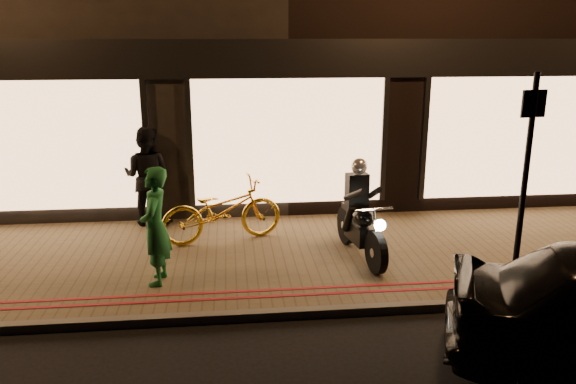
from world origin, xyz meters
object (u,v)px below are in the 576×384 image
object	(u,v)px
sign_post	(526,174)
bicycle_gold	(222,210)
person_green	(155,226)
motorcycle	(360,220)

from	to	relation	value
sign_post	bicycle_gold	xyz separation A→B (m)	(-4.01, 2.47, -1.13)
sign_post	bicycle_gold	world-z (taller)	sign_post
sign_post	person_green	xyz separation A→B (m)	(-4.92, 0.84, -0.83)
bicycle_gold	person_green	xyz separation A→B (m)	(-0.91, -1.63, 0.30)
sign_post	person_green	world-z (taller)	sign_post
sign_post	person_green	size ratio (longest dim) A/B	1.76
motorcycle	bicycle_gold	xyz separation A→B (m)	(-2.19, 0.95, -0.07)
motorcycle	bicycle_gold	bearing A→B (deg)	148.60
motorcycle	sign_post	size ratio (longest dim) A/B	0.65
motorcycle	sign_post	bearing A→B (deg)	-47.93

